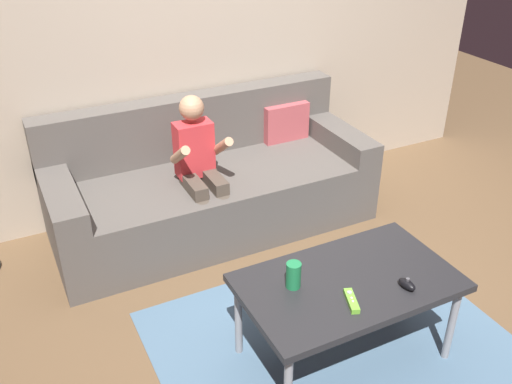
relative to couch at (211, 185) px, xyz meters
name	(u,v)px	position (x,y,z in m)	size (l,w,h in m)	color
ground_plane	(330,308)	(0.23, -1.07, -0.28)	(8.46, 8.46, 0.00)	brown
wall_back	(215,15)	(0.23, 0.39, 0.97)	(4.23, 0.05, 2.50)	#B2A38E
couch	(211,185)	(0.00, 0.00, 0.00)	(2.02, 0.80, 0.80)	#56514C
person_seated_on_couch	(200,165)	(-0.13, -0.18, 0.25)	(0.31, 0.38, 0.93)	#4C4238
coffee_table	(348,287)	(0.10, -1.38, 0.14)	(0.97, 0.57, 0.46)	#232326
area_rug	(341,353)	(0.10, -1.38, -0.28)	(1.68, 1.47, 0.01)	slate
game_remote_lime_near_edge	(351,301)	(0.02, -1.51, 0.19)	(0.08, 0.14, 0.03)	#72C638
nunchuk_black	(407,284)	(0.29, -1.54, 0.20)	(0.05, 0.09, 0.05)	black
soda_can	(293,275)	(-0.15, -1.31, 0.24)	(0.07, 0.07, 0.12)	#1E7F47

